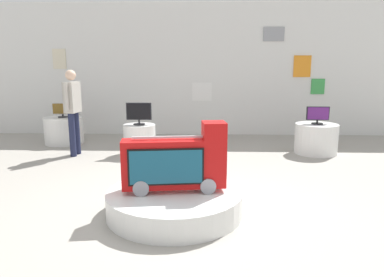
# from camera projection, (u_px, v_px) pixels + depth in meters

# --- Properties ---
(ground_plane) EXTENTS (30.00, 30.00, 0.00)m
(ground_plane) POSITION_uv_depth(u_px,v_px,m) (180.00, 207.00, 4.51)
(ground_plane) COLOR #9E998E
(back_wall_display) EXTENTS (12.78, 0.13, 3.31)m
(back_wall_display) POSITION_uv_depth(u_px,v_px,m) (192.00, 70.00, 9.00)
(back_wall_display) COLOR silver
(back_wall_display) RESTS_ON ground
(main_display_pedestal) EXTENTS (1.63, 1.63, 0.29)m
(main_display_pedestal) POSITION_uv_depth(u_px,v_px,m) (174.00, 202.00, 4.29)
(main_display_pedestal) COLOR silver
(main_display_pedestal) RESTS_ON ground
(novelty_firetruck_tv) EXTENTS (1.24, 0.45, 0.83)m
(novelty_firetruck_tv) POSITION_uv_depth(u_px,v_px,m) (176.00, 163.00, 4.19)
(novelty_firetruck_tv) COLOR gray
(novelty_firetruck_tv) RESTS_ON main_display_pedestal
(display_pedestal_left_rear) EXTENTS (0.85, 0.85, 0.61)m
(display_pedestal_left_rear) POSITION_uv_depth(u_px,v_px,m) (316.00, 139.00, 7.22)
(display_pedestal_left_rear) COLOR silver
(display_pedestal_left_rear) RESTS_ON ground
(tv_on_left_rear) EXTENTS (0.45, 0.23, 0.35)m
(tv_on_left_rear) POSITION_uv_depth(u_px,v_px,m) (318.00, 115.00, 7.12)
(tv_on_left_rear) COLOR black
(tv_on_left_rear) RESTS_ON display_pedestal_left_rear
(display_pedestal_center_rear) EXTENTS (0.64, 0.64, 0.61)m
(display_pedestal_center_rear) POSITION_uv_depth(u_px,v_px,m) (140.00, 139.00, 7.15)
(display_pedestal_center_rear) COLOR silver
(display_pedestal_center_rear) RESTS_ON ground
(tv_on_center_rear) EXTENTS (0.50, 0.23, 0.44)m
(tv_on_center_rear) POSITION_uv_depth(u_px,v_px,m) (139.00, 113.00, 7.04)
(tv_on_center_rear) COLOR black
(tv_on_center_rear) RESTS_ON display_pedestal_center_rear
(display_pedestal_right_rear) EXTENTS (0.86, 0.86, 0.61)m
(display_pedestal_right_rear) POSITION_uv_depth(u_px,v_px,m) (64.00, 130.00, 8.16)
(display_pedestal_right_rear) COLOR silver
(display_pedestal_right_rear) RESTS_ON ground
(tv_on_right_rear) EXTENTS (0.44, 0.22, 0.33)m
(tv_on_right_rear) POSITION_uv_depth(u_px,v_px,m) (62.00, 110.00, 8.06)
(tv_on_right_rear) COLOR black
(tv_on_right_rear) RESTS_ON display_pedestal_right_rear
(shopper_browsing_near_truck) EXTENTS (0.24, 0.56, 1.68)m
(shopper_browsing_near_truck) POSITION_uv_depth(u_px,v_px,m) (73.00, 106.00, 6.93)
(shopper_browsing_near_truck) COLOR #1E233F
(shopper_browsing_near_truck) RESTS_ON ground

